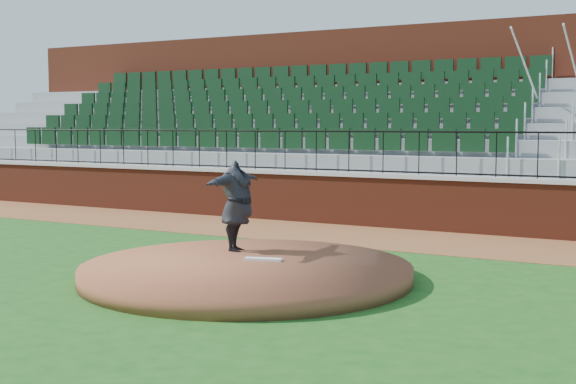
% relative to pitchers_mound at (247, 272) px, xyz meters
% --- Properties ---
extents(ground, '(90.00, 90.00, 0.00)m').
position_rel_pitchers_mound_xyz_m(ground, '(0.00, -0.14, -0.12)').
color(ground, '#194C15').
rests_on(ground, ground).
extents(warning_track, '(34.00, 3.20, 0.01)m').
position_rel_pitchers_mound_xyz_m(warning_track, '(0.00, 5.26, -0.12)').
color(warning_track, brown).
rests_on(warning_track, ground).
extents(field_wall, '(34.00, 0.35, 1.20)m').
position_rel_pitchers_mound_xyz_m(field_wall, '(0.00, 6.86, 0.47)').
color(field_wall, maroon).
rests_on(field_wall, ground).
extents(wall_cap, '(34.00, 0.45, 0.10)m').
position_rel_pitchers_mound_xyz_m(wall_cap, '(0.00, 6.86, 1.12)').
color(wall_cap, '#B7B7B7').
rests_on(wall_cap, field_wall).
extents(wall_railing, '(34.00, 0.05, 1.00)m').
position_rel_pitchers_mound_xyz_m(wall_railing, '(0.00, 6.86, 1.67)').
color(wall_railing, black).
rests_on(wall_railing, wall_cap).
extents(seating_stands, '(34.00, 5.10, 4.60)m').
position_rel_pitchers_mound_xyz_m(seating_stands, '(0.00, 9.59, 2.18)').
color(seating_stands, gray).
rests_on(seating_stands, ground).
extents(concourse_wall, '(34.00, 0.50, 5.50)m').
position_rel_pitchers_mound_xyz_m(concourse_wall, '(0.00, 12.39, 2.62)').
color(concourse_wall, maroon).
rests_on(concourse_wall, ground).
extents(pitchers_mound, '(5.28, 5.28, 0.25)m').
position_rel_pitchers_mound_xyz_m(pitchers_mound, '(0.00, 0.00, 0.00)').
color(pitchers_mound, brown).
rests_on(pitchers_mound, ground).
extents(pitching_rubber, '(0.64, 0.32, 0.04)m').
position_rel_pitchers_mound_xyz_m(pitching_rubber, '(0.07, 0.40, 0.15)').
color(pitching_rubber, white).
rests_on(pitching_rubber, pitchers_mound).
extents(pitcher, '(0.84, 2.02, 1.60)m').
position_rel_pitchers_mound_xyz_m(pitcher, '(-0.81, 0.98, 0.92)').
color(pitcher, black).
rests_on(pitcher, pitchers_mound).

